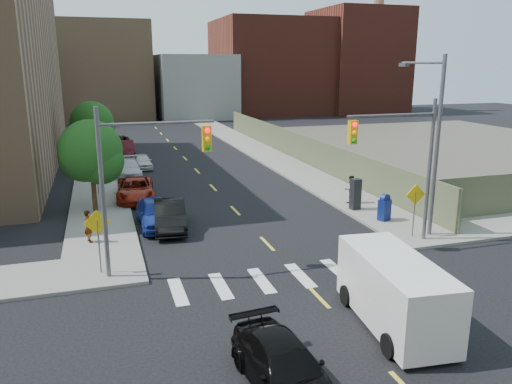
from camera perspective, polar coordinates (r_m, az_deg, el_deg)
ground at (r=17.84m, az=9.83°, el=-14.40°), size 160.00×160.00×0.00m
sidewalk_nw at (r=55.93m, az=-17.65°, el=5.03°), size 3.50×73.00×0.15m
sidewalk_ne at (r=57.96m, az=-2.10°, el=6.00°), size 3.50×73.00×0.15m
fence_north at (r=45.71m, az=4.67°, el=5.19°), size 0.12×44.00×2.50m
gravel_lot at (r=56.97m, az=21.34°, el=4.83°), size 36.00×42.00×0.06m
bg_bldg_midwest at (r=85.81m, az=-16.96°, el=13.11°), size 14.00×16.00×15.00m
bg_bldg_center at (r=85.27m, az=-7.18°, el=11.92°), size 12.00×16.00×10.00m
bg_bldg_east at (r=90.70m, az=1.52°, el=14.06°), size 18.00×18.00×16.00m
bg_bldg_fareast at (r=95.31m, az=11.37°, el=14.41°), size 14.00×16.00×18.00m
smokestack at (r=97.44m, az=13.68°, el=17.23°), size 1.80×1.80×28.00m
signal_nw at (r=20.24m, az=-13.03°, el=2.62°), size 4.59×0.30×7.00m
signal_ne at (r=24.24m, az=16.48°, el=4.30°), size 4.59×0.30×7.00m
streetlight_ne at (r=26.14m, az=19.57°, el=6.30°), size 0.25×3.70×9.00m
warn_sign_nw at (r=21.32m, az=-17.63°, el=-4.15°), size 1.06×0.06×2.83m
warn_sign_ne at (r=25.85m, az=17.72°, el=-0.94°), size 1.06×0.06×2.83m
warn_sign_midwest at (r=34.42m, az=-17.77°, el=2.76°), size 1.06×0.06×2.83m
tree_west_near at (r=30.27m, az=-18.34°, el=4.06°), size 3.66×3.64×5.52m
tree_west_far at (r=45.12m, az=-18.23°, el=7.26°), size 3.66×3.64×5.52m
parked_car_blue at (r=27.41m, az=-11.40°, el=-2.33°), size 1.90×4.57×1.54m
parked_car_black at (r=26.85m, az=-9.81°, el=-2.65°), size 2.07×4.73×1.51m
parked_car_red at (r=33.05m, az=-13.61°, el=0.29°), size 2.66×5.20×1.41m
parked_car_silver at (r=40.14m, az=-14.38°, el=2.66°), size 1.97×4.70×1.36m
parked_car_white at (r=43.10m, az=-12.89°, el=3.45°), size 1.57×3.64×1.22m
parked_car_maroon at (r=49.21m, az=-14.68°, el=4.81°), size 1.57×4.46×1.47m
parked_car_grey at (r=53.61m, az=-15.28°, el=5.46°), size 2.31×4.84×1.33m
black_sedan at (r=14.14m, az=3.30°, el=-19.43°), size 2.27×4.73×1.33m
cargo_van at (r=17.57m, az=15.35°, el=-10.60°), size 2.60×5.40×2.39m
mailbox at (r=28.35m, az=14.47°, el=-1.72°), size 0.74×0.66×1.51m
payphone at (r=30.08m, az=11.30°, el=-0.24°), size 0.60×0.52×1.85m
pedestrian_west at (r=25.44m, az=-18.59°, el=-3.72°), size 0.56×0.68×1.60m
pedestrian_east at (r=31.47m, az=10.74°, el=0.31°), size 0.89×0.72×1.71m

